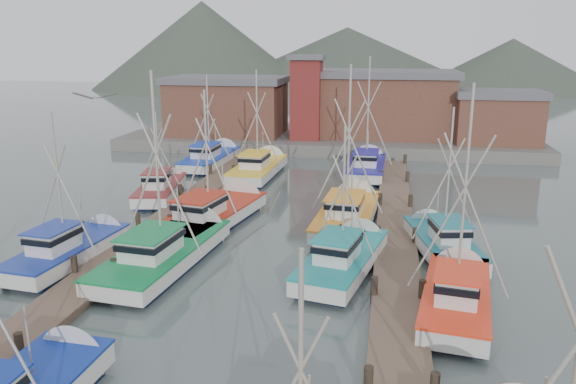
% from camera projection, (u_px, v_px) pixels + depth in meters
% --- Properties ---
extents(ground, '(260.00, 260.00, 0.00)m').
position_uv_depth(ground, '(250.00, 275.00, 27.17)').
color(ground, '#495755').
rests_on(ground, ground).
extents(dock_left, '(2.30, 46.00, 1.50)m').
position_uv_depth(dock_left, '(148.00, 235.00, 32.14)').
color(dock_left, brown).
rests_on(dock_left, ground).
extents(dock_right, '(2.30, 46.00, 1.50)m').
position_uv_depth(dock_right, '(396.00, 250.00, 29.80)').
color(dock_right, brown).
rests_on(dock_right, ground).
extents(quay, '(44.00, 16.00, 1.20)m').
position_uv_depth(quay, '(329.00, 139.00, 62.24)').
color(quay, slate).
rests_on(quay, ground).
extents(shed_left, '(12.72, 8.48, 6.20)m').
position_uv_depth(shed_left, '(227.00, 105.00, 61.22)').
color(shed_left, brown).
rests_on(shed_left, quay).
extents(shed_center, '(14.84, 9.54, 6.90)m').
position_uv_depth(shed_center, '(385.00, 103.00, 60.19)').
color(shed_center, brown).
rests_on(shed_center, quay).
extents(shed_right, '(8.48, 6.36, 5.20)m').
position_uv_depth(shed_right, '(497.00, 116.00, 55.71)').
color(shed_right, brown).
rests_on(shed_right, quay).
extents(lookout_tower, '(3.60, 3.60, 8.50)m').
position_uv_depth(lookout_tower, '(306.00, 97.00, 57.50)').
color(lookout_tower, maroon).
rests_on(lookout_tower, quay).
extents(distant_hills, '(175.00, 140.00, 42.00)m').
position_uv_depth(distant_hills, '(314.00, 86.00, 146.00)').
color(distant_hills, '#3C4539').
rests_on(distant_hills, ground).
extents(boat_4, '(4.28, 10.53, 10.64)m').
position_uv_depth(boat_4, '(170.00, 250.00, 28.47)').
color(boat_4, black).
rests_on(boat_4, ground).
extents(boat_5, '(4.34, 9.01, 7.98)m').
position_uv_depth(boat_5, '(346.00, 257.00, 27.63)').
color(boat_5, black).
rests_on(boat_5, ground).
extents(boat_6, '(3.42, 8.41, 8.41)m').
position_uv_depth(boat_6, '(74.00, 249.00, 28.70)').
color(boat_6, black).
rests_on(boat_6, ground).
extents(boat_7, '(3.96, 8.54, 10.11)m').
position_uv_depth(boat_7, '(457.00, 293.00, 23.57)').
color(boat_7, black).
rests_on(boat_7, ground).
extents(boat_8, '(5.05, 10.85, 9.29)m').
position_uv_depth(boat_8, '(215.00, 214.00, 34.64)').
color(boat_8, black).
rests_on(boat_8, ground).
extents(boat_9, '(4.26, 10.11, 10.63)m').
position_uv_depth(boat_9, '(349.00, 213.00, 34.81)').
color(boat_9, black).
rests_on(boat_9, ground).
extents(boat_10, '(3.73, 8.26, 6.91)m').
position_uv_depth(boat_10, '(162.00, 188.00, 40.76)').
color(boat_10, black).
rests_on(boat_10, ground).
extents(boat_11, '(3.96, 8.18, 8.46)m').
position_uv_depth(boat_11, '(440.00, 241.00, 29.79)').
color(boat_11, black).
rests_on(boat_11, ground).
extents(boat_12, '(3.93, 9.90, 9.71)m').
position_uv_depth(boat_12, '(260.00, 167.00, 47.52)').
color(boat_12, black).
rests_on(boat_12, ground).
extents(boat_13, '(4.27, 9.68, 10.73)m').
position_uv_depth(boat_13, '(367.00, 166.00, 48.13)').
color(boat_13, black).
rests_on(boat_13, ground).
extents(boat_14, '(3.79, 9.78, 9.03)m').
position_uv_depth(boat_14, '(212.00, 158.00, 51.49)').
color(boat_14, black).
rests_on(boat_14, ground).
extents(gull_near, '(1.55, 0.64, 0.24)m').
position_uv_depth(gull_near, '(94.00, 97.00, 17.75)').
color(gull_near, slate).
rests_on(gull_near, ground).
extents(gull_far, '(1.55, 0.62, 0.24)m').
position_uv_depth(gull_far, '(258.00, 146.00, 27.43)').
color(gull_far, slate).
rests_on(gull_far, ground).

